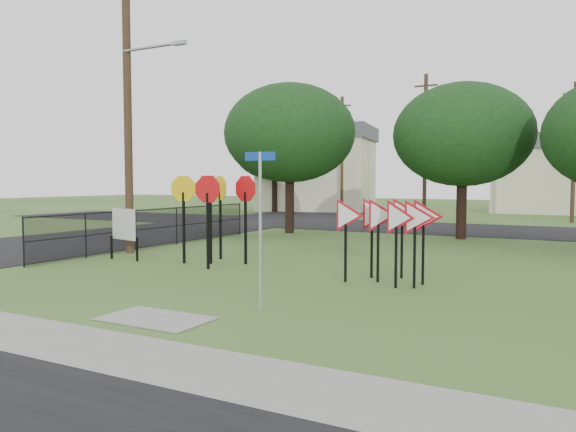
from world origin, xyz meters
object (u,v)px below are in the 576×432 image
at_px(street_name_sign, 260,221).
at_px(yield_sign_cluster, 390,219).
at_px(stop_sign_cluster, 214,199).
at_px(info_board, 124,226).

height_order(street_name_sign, yield_sign_cluster, street_name_sign).
distance_m(stop_sign_cluster, info_board, 3.21).
relative_size(stop_sign_cluster, info_board, 1.65).
relative_size(street_name_sign, yield_sign_cluster, 1.12).
relative_size(yield_sign_cluster, info_board, 1.67).
bearing_deg(info_board, stop_sign_cluster, 13.81).
bearing_deg(yield_sign_cluster, stop_sign_cluster, 174.18).
distance_m(stop_sign_cluster, yield_sign_cluster, 5.81).
bearing_deg(info_board, street_name_sign, -27.81).
bearing_deg(yield_sign_cluster, street_name_sign, -107.08).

